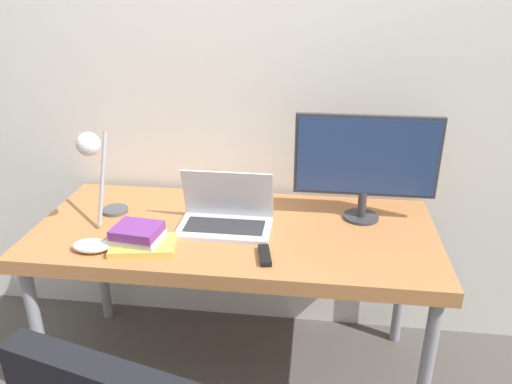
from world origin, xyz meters
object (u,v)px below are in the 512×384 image
monitor (366,160)px  game_controller (92,246)px  book_stack (139,238)px  laptop (226,216)px  desk_lamp (95,161)px

monitor → game_controller: (-1.02, -0.41, -0.24)m
book_stack → monitor: bearing=23.0°
laptop → game_controller: size_ratio=2.56×
monitor → game_controller: bearing=-158.2°
book_stack → game_controller: 0.18m
laptop → book_stack: (-0.29, -0.21, -0.01)m
desk_lamp → game_controller: (0.04, -0.21, -0.26)m
book_stack → desk_lamp: bearing=143.1°
desk_lamp → game_controller: bearing=-78.7°
desk_lamp → monitor: bearing=10.7°
laptop → monitor: monitor is taller
laptop → book_stack: size_ratio=1.41×
laptop → monitor: size_ratio=0.64×
monitor → book_stack: (-0.85, -0.36, -0.22)m
monitor → game_controller: monitor is taller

